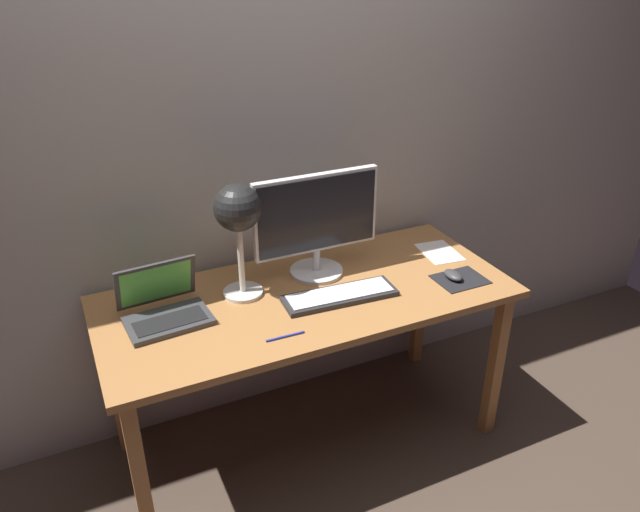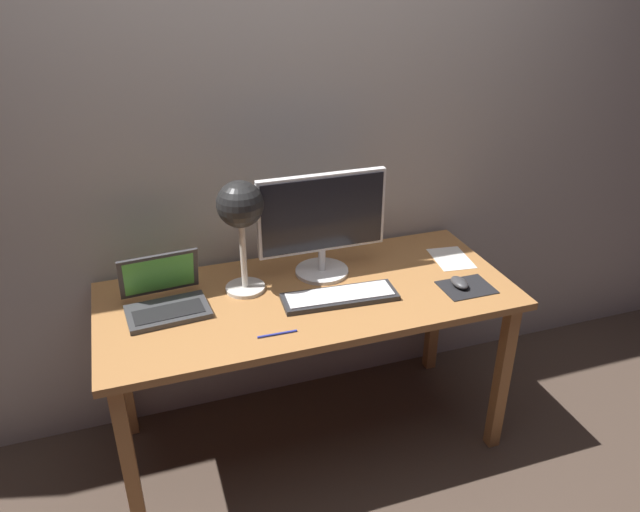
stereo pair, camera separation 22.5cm
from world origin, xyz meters
TOP-DOWN VIEW (x-y plane):
  - ground_plane at (0.00, 0.00)m, footprint 4.80×4.80m
  - back_wall at (0.00, 0.40)m, footprint 4.80×0.06m
  - desk at (0.00, 0.00)m, footprint 1.60×0.70m
  - monitor at (0.10, 0.14)m, footprint 0.52×0.22m
  - keyboard_main at (0.10, -0.08)m, footprint 0.45×0.17m
  - laptop at (-0.54, 0.07)m, footprint 0.31×0.26m
  - desk_lamp at (-0.23, 0.10)m, footprint 0.18×0.18m
  - mousepad at (0.60, -0.16)m, footprint 0.20×0.16m
  - mouse at (0.58, -0.15)m, footprint 0.06×0.10m
  - paper_sheet_near_mouse at (0.67, 0.08)m, footprint 0.17×0.23m
  - pen at (-0.19, -0.24)m, footprint 0.14×0.01m

SIDE VIEW (x-z plane):
  - ground_plane at x=0.00m, z-range 0.00..0.00m
  - desk at x=0.00m, z-range 0.29..1.03m
  - paper_sheet_near_mouse at x=0.67m, z-range 0.74..0.74m
  - mousepad at x=0.60m, z-range 0.74..0.74m
  - pen at x=-0.19m, z-range 0.74..0.75m
  - keyboard_main at x=0.10m, z-range 0.74..0.76m
  - mouse at x=0.58m, z-range 0.74..0.78m
  - laptop at x=-0.54m, z-range 0.70..0.90m
  - monitor at x=0.10m, z-range 0.76..1.19m
  - desk_lamp at x=-0.23m, z-range 0.85..1.30m
  - back_wall at x=0.00m, z-range 0.00..2.60m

